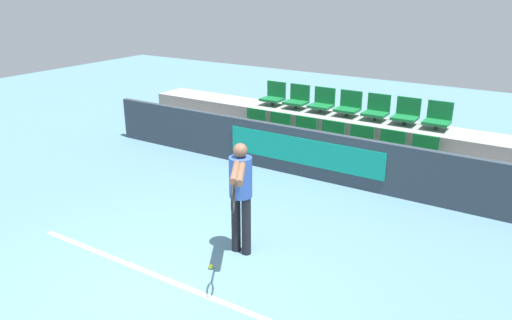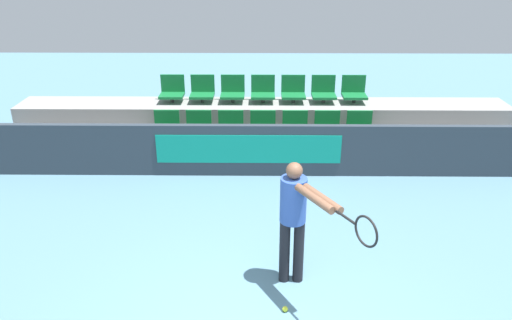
# 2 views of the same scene
# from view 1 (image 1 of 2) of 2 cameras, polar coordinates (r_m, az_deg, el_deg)

# --- Properties ---
(ground_plane) EXTENTS (30.00, 30.00, 0.00)m
(ground_plane) POSITION_cam_1_polar(r_m,az_deg,el_deg) (6.44, -11.57, -14.72)
(ground_plane) COLOR slate
(court_baseline) EXTENTS (4.90, 0.08, 0.01)m
(court_baseline) POSITION_cam_1_polar(r_m,az_deg,el_deg) (6.62, -9.72, -13.51)
(court_baseline) COLOR white
(court_baseline) RESTS_ON ground
(barrier_wall) EXTENTS (10.14, 0.14, 0.95)m
(barrier_wall) POSITION_cam_1_polar(r_m,az_deg,el_deg) (9.55, 6.86, 0.56)
(barrier_wall) COLOR #2D3842
(barrier_wall) RESTS_ON ground
(bleacher_tier_front) EXTENTS (9.74, 0.86, 0.46)m
(bleacher_tier_front) POSITION_cam_1_polar(r_m,az_deg,el_deg) (10.07, 8.11, 0.04)
(bleacher_tier_front) COLOR gray
(bleacher_tier_front) RESTS_ON ground
(bleacher_tier_middle) EXTENTS (9.74, 0.86, 0.92)m
(bleacher_tier_middle) POSITION_cam_1_polar(r_m,az_deg,el_deg) (10.75, 10.09, 2.51)
(bleacher_tier_middle) COLOR gray
(bleacher_tier_middle) RESTS_ON ground
(stadium_chair_0) EXTENTS (0.47, 0.42, 0.52)m
(stadium_chair_0) POSITION_cam_1_polar(r_m,az_deg,el_deg) (10.86, -0.27, 4.19)
(stadium_chair_0) COLOR #333333
(stadium_chair_0) RESTS_ON bleacher_tier_front
(stadium_chair_1) EXTENTS (0.47, 0.42, 0.52)m
(stadium_chair_1) POSITION_cam_1_polar(r_m,az_deg,el_deg) (10.56, 2.50, 3.71)
(stadium_chair_1) COLOR #333333
(stadium_chair_1) RESTS_ON bleacher_tier_front
(stadium_chair_2) EXTENTS (0.47, 0.42, 0.52)m
(stadium_chair_2) POSITION_cam_1_polar(r_m,az_deg,el_deg) (10.28, 5.43, 3.19)
(stadium_chair_2) COLOR #333333
(stadium_chair_2) RESTS_ON bleacher_tier_front
(stadium_chair_3) EXTENTS (0.47, 0.42, 0.52)m
(stadium_chair_3) POSITION_cam_1_polar(r_m,az_deg,el_deg) (10.03, 8.51, 2.64)
(stadium_chair_3) COLOR #333333
(stadium_chair_3) RESTS_ON bleacher_tier_front
(stadium_chair_4) EXTENTS (0.47, 0.42, 0.52)m
(stadium_chair_4) POSITION_cam_1_polar(r_m,az_deg,el_deg) (9.82, 11.73, 2.05)
(stadium_chair_4) COLOR #333333
(stadium_chair_4) RESTS_ON bleacher_tier_front
(stadium_chair_5) EXTENTS (0.47, 0.42, 0.52)m
(stadium_chair_5) POSITION_cam_1_polar(r_m,az_deg,el_deg) (9.63, 15.08, 1.43)
(stadium_chair_5) COLOR #333333
(stadium_chair_5) RESTS_ON bleacher_tier_front
(stadium_chair_6) EXTENTS (0.47, 0.42, 0.52)m
(stadium_chair_6) POSITION_cam_1_polar(r_m,az_deg,el_deg) (9.49, 18.55, 0.78)
(stadium_chair_6) COLOR #333333
(stadium_chair_6) RESTS_ON bleacher_tier_front
(stadium_chair_7) EXTENTS (0.47, 0.42, 0.52)m
(stadium_chair_7) POSITION_cam_1_polar(r_m,az_deg,el_deg) (11.46, 2.06, 7.39)
(stadium_chair_7) COLOR #333333
(stadium_chair_7) RESTS_ON bleacher_tier_middle
(stadium_chair_8) EXTENTS (0.47, 0.42, 0.52)m
(stadium_chair_8) POSITION_cam_1_polar(r_m,az_deg,el_deg) (11.17, 4.76, 7.01)
(stadium_chair_8) COLOR #333333
(stadium_chair_8) RESTS_ON bleacher_tier_middle
(stadium_chair_9) EXTENTS (0.47, 0.42, 0.52)m
(stadium_chair_9) POSITION_cam_1_polar(r_m,az_deg,el_deg) (10.91, 7.59, 6.59)
(stadium_chair_9) COLOR #333333
(stadium_chair_9) RESTS_ON bleacher_tier_middle
(stadium_chair_10) EXTENTS (0.47, 0.42, 0.52)m
(stadium_chair_10) POSITION_cam_1_polar(r_m,az_deg,el_deg) (10.68, 10.55, 6.14)
(stadium_chair_10) COLOR #333333
(stadium_chair_10) RESTS_ON bleacher_tier_middle
(stadium_chair_11) EXTENTS (0.47, 0.42, 0.52)m
(stadium_chair_11) POSITION_cam_1_polar(r_m,az_deg,el_deg) (10.47, 13.62, 5.65)
(stadium_chair_11) COLOR #333333
(stadium_chair_11) RESTS_ON bleacher_tier_middle
(stadium_chair_12) EXTENTS (0.47, 0.42, 0.52)m
(stadium_chair_12) POSITION_cam_1_polar(r_m,az_deg,el_deg) (10.30, 16.80, 5.12)
(stadium_chair_12) COLOR #333333
(stadium_chair_12) RESTS_ON bleacher_tier_middle
(stadium_chair_13) EXTENTS (0.47, 0.42, 0.52)m
(stadium_chair_13) POSITION_cam_1_polar(r_m,az_deg,el_deg) (10.17, 20.07, 4.56)
(stadium_chair_13) COLOR #333333
(stadium_chair_13) RESTS_ON bleacher_tier_middle
(tennis_player) EXTENTS (0.87, 1.36, 1.61)m
(tennis_player) POSITION_cam_1_polar(r_m,az_deg,el_deg) (6.65, -1.80, -3.34)
(tennis_player) COLOR black
(tennis_player) RESTS_ON ground
(tennis_ball) EXTENTS (0.07, 0.07, 0.07)m
(tennis_ball) POSITION_cam_1_polar(r_m,az_deg,el_deg) (6.79, -5.19, -12.03)
(tennis_ball) COLOR #CCDB33
(tennis_ball) RESTS_ON ground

